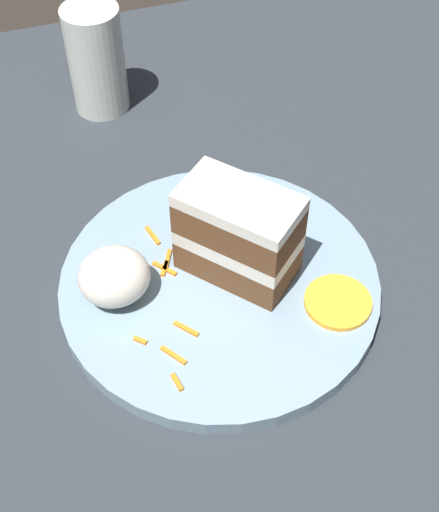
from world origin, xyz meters
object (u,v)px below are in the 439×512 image
orange_garnish (338,302)px  cream_dollop (114,277)px  drinking_glass (94,67)px  cake_slice (238,234)px  plate (220,284)px

orange_garnish → cream_dollop: bearing=-21.0°
cream_dollop → drinking_glass: size_ratio=0.51×
cake_slice → drinking_glass: drinking_glass is taller
cake_slice → drinking_glass: 0.32m
plate → orange_garnish: 0.12m
drinking_glass → cake_slice: bearing=102.9°
cream_dollop → plate: bearing=173.3°
orange_garnish → drinking_glass: drinking_glass is taller
cream_dollop → drinking_glass: (-0.05, -0.31, 0.01)m
plate → cream_dollop: (0.10, -0.01, 0.04)m
cream_dollop → orange_garnish: (-0.19, 0.07, -0.03)m
plate → cream_dollop: 0.10m
cake_slice → orange_garnish: 0.11m
cake_slice → cream_dollop: 0.12m
plate → cream_dollop: size_ratio=4.62×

